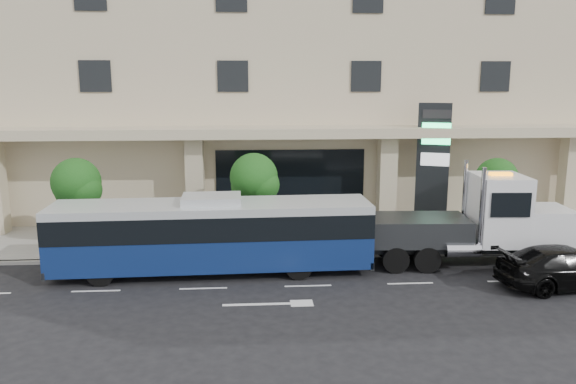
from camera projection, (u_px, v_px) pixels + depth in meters
name	position (u px, v px, depth m)	size (l,w,h in m)	color
ground	(304.00, 273.00, 23.02)	(120.00, 120.00, 0.00)	black
sidewalk	(295.00, 238.00, 27.90)	(120.00, 6.00, 0.15)	gray
curb	(300.00, 256.00, 24.97)	(120.00, 0.30, 0.15)	gray
convention_center	(282.00, 46.00, 36.21)	(60.00, 17.60, 20.00)	#C6B095
tree_left	(77.00, 186.00, 25.28)	(2.27, 2.20, 4.22)	#422B19
tree_mid	(254.00, 180.00, 25.78)	(2.28, 2.20, 4.38)	#422B19
tree_right	(497.00, 182.00, 26.59)	(2.10, 2.00, 4.04)	#422B19
city_bus	(212.00, 234.00, 22.76)	(12.87, 3.04, 3.24)	black
tow_truck	(477.00, 224.00, 23.79)	(9.65, 2.83, 4.38)	#2D3033
black_sedan	(567.00, 267.00, 21.32)	(2.20, 5.41, 1.57)	black
signage_pylon	(433.00, 166.00, 28.80)	(1.72, 1.15, 6.53)	black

